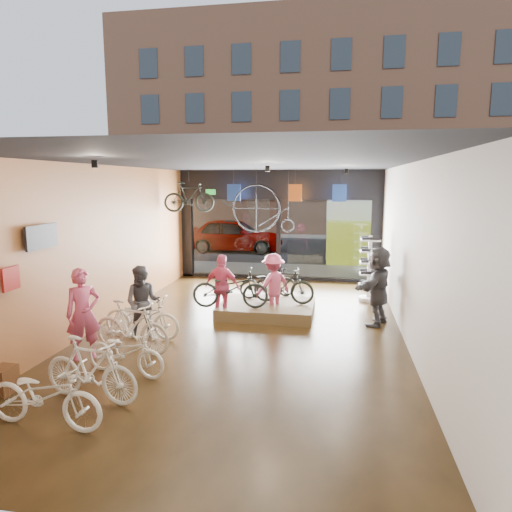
% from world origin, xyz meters
% --- Properties ---
extents(ground_plane, '(7.00, 12.00, 0.04)m').
position_xyz_m(ground_plane, '(0.00, 0.00, -0.02)').
color(ground_plane, black).
rests_on(ground_plane, ground).
extents(ceiling, '(7.00, 12.00, 0.04)m').
position_xyz_m(ceiling, '(0.00, 0.00, 3.82)').
color(ceiling, black).
rests_on(ceiling, ground).
extents(wall_left, '(0.04, 12.00, 3.80)m').
position_xyz_m(wall_left, '(-3.52, 0.00, 1.90)').
color(wall_left, '#B2693D').
rests_on(wall_left, ground).
extents(wall_right, '(0.04, 12.00, 3.80)m').
position_xyz_m(wall_right, '(3.52, 0.00, 1.90)').
color(wall_right, beige).
rests_on(wall_right, ground).
extents(wall_back, '(7.00, 0.04, 3.80)m').
position_xyz_m(wall_back, '(0.00, -6.02, 1.90)').
color(wall_back, beige).
rests_on(wall_back, ground).
extents(storefront, '(7.00, 0.26, 3.80)m').
position_xyz_m(storefront, '(0.00, 6.00, 1.90)').
color(storefront, black).
rests_on(storefront, ground).
extents(exit_sign, '(0.35, 0.06, 0.18)m').
position_xyz_m(exit_sign, '(-2.40, 5.88, 3.05)').
color(exit_sign, '#198C26').
rests_on(exit_sign, storefront).
extents(street_road, '(30.00, 18.00, 0.02)m').
position_xyz_m(street_road, '(0.00, 15.00, -0.01)').
color(street_road, black).
rests_on(street_road, ground).
extents(sidewalk_near, '(30.00, 2.40, 0.12)m').
position_xyz_m(sidewalk_near, '(0.00, 7.20, 0.06)').
color(sidewalk_near, slate).
rests_on(sidewalk_near, ground).
extents(sidewalk_far, '(30.00, 2.00, 0.12)m').
position_xyz_m(sidewalk_far, '(0.00, 19.00, 0.06)').
color(sidewalk_far, slate).
rests_on(sidewalk_far, ground).
extents(opposite_building, '(26.00, 5.00, 14.00)m').
position_xyz_m(opposite_building, '(0.00, 21.50, 7.00)').
color(opposite_building, brown).
rests_on(opposite_building, ground).
extents(street_car, '(4.83, 1.94, 1.65)m').
position_xyz_m(street_car, '(-2.99, 12.00, 0.82)').
color(street_car, gray).
rests_on(street_car, street_road).
extents(box_truck, '(2.20, 6.61, 2.60)m').
position_xyz_m(box_truck, '(2.67, 11.00, 1.30)').
color(box_truck, silver).
rests_on(box_truck, street_road).
extents(floor_bike_0, '(1.83, 0.74, 0.94)m').
position_xyz_m(floor_bike_0, '(-1.96, -4.42, 0.47)').
color(floor_bike_0, silver).
rests_on(floor_bike_0, ground_plane).
extents(floor_bike_1, '(1.77, 0.77, 1.03)m').
position_xyz_m(floor_bike_1, '(-1.73, -3.59, 0.52)').
color(floor_bike_1, silver).
rests_on(floor_bike_1, ground_plane).
extents(floor_bike_2, '(1.68, 0.85, 0.84)m').
position_xyz_m(floor_bike_2, '(-1.65, -2.57, 0.42)').
color(floor_bike_2, silver).
rests_on(floor_bike_2, ground_plane).
extents(floor_bike_3, '(1.83, 0.85, 1.06)m').
position_xyz_m(floor_bike_3, '(-2.03, -1.52, 0.53)').
color(floor_bike_3, silver).
rests_on(floor_bike_3, ground_plane).
extents(floor_bike_4, '(1.83, 0.77, 0.94)m').
position_xyz_m(floor_bike_4, '(-2.18, -0.68, 0.47)').
color(floor_bike_4, silver).
rests_on(floor_bike_4, ground_plane).
extents(display_platform, '(2.40, 1.80, 0.30)m').
position_xyz_m(display_platform, '(0.26, 1.55, 0.15)').
color(display_platform, brown).
rests_on(display_platform, ground_plane).
extents(display_bike_left, '(1.94, 0.86, 0.99)m').
position_xyz_m(display_bike_left, '(-0.57, 0.99, 0.79)').
color(display_bike_left, black).
rests_on(display_bike_left, display_platform).
extents(display_bike_mid, '(1.64, 0.63, 0.96)m').
position_xyz_m(display_bike_mid, '(0.68, 1.65, 0.78)').
color(display_bike_mid, black).
rests_on(display_bike_mid, display_platform).
extents(display_bike_right, '(1.65, 1.15, 0.82)m').
position_xyz_m(display_bike_right, '(0.19, 2.18, 0.71)').
color(display_bike_right, black).
rests_on(display_bike_right, display_platform).
extents(customer_0, '(0.77, 0.74, 1.78)m').
position_xyz_m(customer_0, '(-2.78, -1.99, 0.89)').
color(customer_0, '#CC4C72').
rests_on(customer_0, ground_plane).
extents(customer_1, '(0.86, 0.71, 1.63)m').
position_xyz_m(customer_1, '(-2.11, -0.75, 0.81)').
color(customer_1, '#3F3F44').
rests_on(customer_1, ground_plane).
extents(customer_2, '(1.03, 0.63, 1.64)m').
position_xyz_m(customer_2, '(-0.78, 1.02, 0.82)').
color(customer_2, '#CC4C72').
rests_on(customer_2, ground_plane).
extents(customer_3, '(1.16, 1.15, 1.60)m').
position_xyz_m(customer_3, '(0.43, 1.54, 0.80)').
color(customer_3, '#CC4C72').
rests_on(customer_3, ground_plane).
extents(customer_5, '(1.20, 1.84, 1.90)m').
position_xyz_m(customer_5, '(3.00, 1.21, 0.95)').
color(customer_5, '#3F3F44').
rests_on(customer_5, ground_plane).
extents(sunglasses_rack, '(0.60, 0.52, 1.89)m').
position_xyz_m(sunglasses_rack, '(2.95, 3.49, 0.95)').
color(sunglasses_rack, white).
rests_on(sunglasses_rack, ground_plane).
extents(penny_farthing, '(1.96, 0.06, 1.57)m').
position_xyz_m(penny_farthing, '(-0.27, 4.88, 2.50)').
color(penny_farthing, black).
rests_on(penny_farthing, ceiling).
extents(hung_bike, '(1.64, 0.85, 0.95)m').
position_xyz_m(hung_bike, '(-2.64, 4.20, 2.93)').
color(hung_bike, black).
rests_on(hung_bike, ceiling).
extents(jersey_left, '(0.45, 0.03, 0.55)m').
position_xyz_m(jersey_left, '(-1.42, 5.20, 3.05)').
color(jersey_left, '#1E3F99').
rests_on(jersey_left, ceiling).
extents(jersey_mid, '(0.45, 0.03, 0.55)m').
position_xyz_m(jersey_mid, '(0.62, 5.20, 3.05)').
color(jersey_mid, '#CC5919').
rests_on(jersey_mid, ceiling).
extents(jersey_right, '(0.45, 0.03, 0.55)m').
position_xyz_m(jersey_right, '(2.05, 5.20, 3.05)').
color(jersey_right, '#1E3F99').
rests_on(jersey_right, ceiling).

